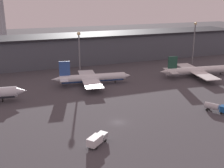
# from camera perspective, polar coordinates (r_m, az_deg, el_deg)

# --- Properties ---
(ground) EXTENTS (600.00, 600.00, 0.00)m
(ground) POSITION_cam_1_polar(r_m,az_deg,el_deg) (93.71, 1.22, -7.80)
(ground) COLOR #423F44
(terminal_building) EXTENTS (239.63, 26.51, 17.23)m
(terminal_building) POSITION_cam_1_polar(r_m,az_deg,el_deg) (175.30, -9.88, 6.93)
(terminal_building) COLOR #4C515B
(terminal_building) RESTS_ON ground
(airplane_1) EXTENTS (37.87, 31.71, 11.79)m
(airplane_1) POSITION_cam_1_polar(r_m,az_deg,el_deg) (132.00, -4.13, 1.22)
(airplane_1) COLOR white
(airplane_1) RESTS_ON ground
(airplane_2) EXTENTS (43.09, 34.34, 11.19)m
(airplane_2) POSITION_cam_1_polar(r_m,az_deg,el_deg) (151.86, 17.11, 2.65)
(airplane_2) COLOR white
(airplane_2) RESTS_ON ground
(service_vehicle_0) EXTENTS (7.40, 6.77, 2.96)m
(service_vehicle_0) POSITION_cam_1_polar(r_m,az_deg,el_deg) (80.00, -3.08, -11.17)
(service_vehicle_0) COLOR #9EA3A8
(service_vehicle_0) RESTS_ON ground
(service_vehicle_2) EXTENTS (6.26, 7.82, 3.01)m
(service_vehicle_2) POSITION_cam_1_polar(r_m,az_deg,el_deg) (107.81, 20.30, -4.43)
(service_vehicle_2) COLOR #195199
(service_vehicle_2) RESTS_ON ground
(lamp_post_1) EXTENTS (1.80, 1.80, 22.68)m
(lamp_post_1) POSITION_cam_1_polar(r_m,az_deg,el_deg) (145.82, -6.68, 7.34)
(lamp_post_1) COLOR slate
(lamp_post_1) RESTS_ON ground
(lamp_post_2) EXTENTS (1.80, 1.80, 25.49)m
(lamp_post_2) POSITION_cam_1_polar(r_m,az_deg,el_deg) (175.85, 16.38, 9.00)
(lamp_post_2) COLOR slate
(lamp_post_2) RESTS_ON ground
(control_tower) EXTENTS (9.00, 9.00, 49.64)m
(control_tower) POSITION_cam_1_polar(r_m,az_deg,el_deg) (208.93, -21.61, 13.17)
(control_tower) COLOR #99999E
(control_tower) RESTS_ON ground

